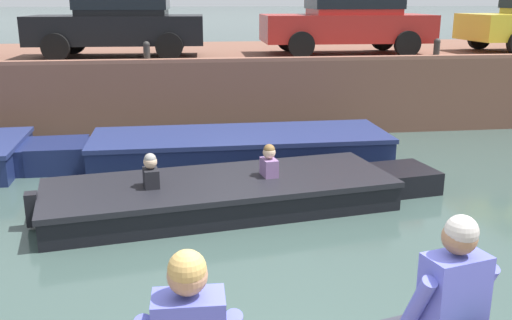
# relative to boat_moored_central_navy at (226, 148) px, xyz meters

# --- Properties ---
(ground_plane) EXTENTS (400.00, 400.00, 0.00)m
(ground_plane) POSITION_rel_boat_moored_central_navy_xyz_m (0.02, -2.59, -0.28)
(ground_plane) COLOR #384C47
(far_quay_wall) EXTENTS (60.00, 6.00, 1.66)m
(far_quay_wall) POSITION_rel_boat_moored_central_navy_xyz_m (0.02, 4.95, 0.55)
(far_quay_wall) COLOR brown
(far_quay_wall) RESTS_ON ground
(far_wall_coping) EXTENTS (60.00, 0.24, 0.08)m
(far_wall_coping) POSITION_rel_boat_moored_central_navy_xyz_m (0.02, 2.07, 1.42)
(far_wall_coping) COLOR #925F4C
(far_wall_coping) RESTS_ON far_quay_wall
(boat_moored_central_navy) EXTENTS (6.54, 1.83, 0.56)m
(boat_moored_central_navy) POSITION_rel_boat_moored_central_navy_xyz_m (0.00, 0.00, 0.00)
(boat_moored_central_navy) COLOR navy
(boat_moored_central_navy) RESTS_ON ground
(motorboat_passing) EXTENTS (6.15, 2.54, 0.92)m
(motorboat_passing) POSITION_rel_boat_moored_central_navy_xyz_m (-0.06, -2.37, -0.05)
(motorboat_passing) COLOR black
(motorboat_passing) RESTS_ON ground
(car_left_inner_black) EXTENTS (3.99, 2.05, 1.54)m
(car_left_inner_black) POSITION_rel_boat_moored_central_navy_xyz_m (-2.12, 3.46, 2.23)
(car_left_inner_black) COLOR black
(car_left_inner_black) RESTS_ON far_quay_wall
(car_centre_red) EXTENTS (4.06, 2.05, 1.54)m
(car_centre_red) POSITION_rel_boat_moored_central_navy_xyz_m (3.29, 3.46, 2.23)
(car_centre_red) COLOR #B2231E
(car_centre_red) RESTS_ON far_quay_wall
(mooring_bollard_mid) EXTENTS (0.15, 0.15, 0.45)m
(mooring_bollard_mid) POSITION_rel_boat_moored_central_navy_xyz_m (-1.48, 2.20, 1.62)
(mooring_bollard_mid) COLOR #2D2B28
(mooring_bollard_mid) RESTS_ON far_quay_wall
(mooring_bollard_east) EXTENTS (0.15, 0.15, 0.45)m
(mooring_bollard_east) POSITION_rel_boat_moored_central_navy_xyz_m (5.01, 2.20, 1.62)
(mooring_bollard_east) COLOR #2D2B28
(mooring_bollard_east) RESTS_ON far_quay_wall
(person_seated_right) EXTENTS (0.58, 0.60, 0.96)m
(person_seated_right) POSITION_rel_boat_moored_central_navy_xyz_m (0.69, -7.46, 0.96)
(person_seated_right) COLOR #282833
(person_seated_right) RESTS_ON near_quay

